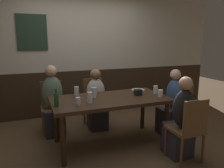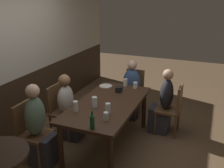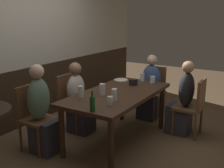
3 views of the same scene
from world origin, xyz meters
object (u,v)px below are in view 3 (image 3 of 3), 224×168
object	(u,v)px
chair_mid_far	(70,99)
beer_bottle_green	(92,103)
chair_right_near	(193,104)
chair_head_east	(154,88)
pint_glass_amber	(142,77)
condiment_caddy	(133,82)
tumbler_short	(114,96)
person_right_near	(183,104)
pint_glass_pale	(153,80)
dining_table	(118,98)
chair_left_far	(34,114)
beer_glass_tall	(102,90)
person_left_far	(42,116)
plate_white_large	(121,80)
pint_glass_stout	(81,92)
person_head_east	(150,92)
tumbler_water	(110,102)
person_mid_far	(79,103)

from	to	relation	value
chair_mid_far	beer_bottle_green	xyz separation A→B (m)	(-0.80, -1.00, 0.34)
chair_right_near	chair_head_east	distance (m)	1.00
chair_mid_far	pint_glass_amber	xyz separation A→B (m)	(0.80, -0.86, 0.30)
chair_right_near	condiment_caddy	distance (m)	0.95
chair_right_near	tumbler_short	size ratio (longest dim) A/B	5.64
person_right_near	pint_glass_pale	size ratio (longest dim) A/B	10.74
dining_table	condiment_caddy	bearing A→B (deg)	0.16
chair_left_far	dining_table	bearing A→B (deg)	-48.26
dining_table	pint_glass_amber	world-z (taller)	pint_glass_amber
pint_glass_amber	beer_glass_tall	world-z (taller)	beer_glass_tall
chair_right_near	beer_glass_tall	world-z (taller)	beer_glass_tall
person_left_far	beer_glass_tall	size ratio (longest dim) A/B	7.64
chair_mid_far	condiment_caddy	size ratio (longest dim) A/B	8.00
dining_table	plate_white_large	world-z (taller)	plate_white_large
chair_mid_far	tumbler_short	size ratio (longest dim) A/B	5.64
chair_right_near	pint_glass_pale	size ratio (longest dim) A/B	8.32
chair_mid_far	beer_bottle_green	bearing A→B (deg)	-128.75
chair_left_far	condiment_caddy	world-z (taller)	chair_left_far
tumbler_short	beer_glass_tall	world-z (taller)	same
dining_table	condiment_caddy	world-z (taller)	condiment_caddy
pint_glass_stout	beer_bottle_green	size ratio (longest dim) A/B	0.62
chair_mid_far	person_right_near	xyz separation A→B (m)	(0.77, -1.56, -0.02)
person_left_far	pint_glass_pale	distance (m)	1.79
person_head_east	pint_glass_amber	size ratio (longest dim) A/B	8.67
person_head_east	condiment_caddy	distance (m)	0.72
person_right_near	person_head_east	xyz separation A→B (m)	(0.36, 0.70, -0.01)
pint_glass_stout	condiment_caddy	bearing A→B (deg)	-17.80
dining_table	tumbler_water	size ratio (longest dim) A/B	15.79
dining_table	plate_white_large	xyz separation A→B (m)	(0.64, 0.31, 0.09)
chair_right_near	person_mid_far	bearing A→B (deg)	116.26
person_head_east	pint_glass_pale	world-z (taller)	person_head_east
chair_left_far	person_right_near	world-z (taller)	person_right_near
person_right_near	pint_glass_pale	xyz separation A→B (m)	(-0.01, 0.50, 0.31)
pint_glass_amber	person_head_east	bearing A→B (deg)	0.38
pint_glass_stout	beer_bottle_green	distance (m)	0.57
beer_bottle_green	plate_white_large	distance (m)	1.52
dining_table	condiment_caddy	xyz separation A→B (m)	(0.47, 0.00, 0.13)
condiment_caddy	pint_glass_stout	bearing A→B (deg)	162.20
pint_glass_amber	dining_table	bearing A→B (deg)	179.84
person_left_far	beer_glass_tall	distance (m)	0.86
chair_right_near	person_left_far	bearing A→B (deg)	134.55
dining_table	tumbler_short	bearing A→B (deg)	-156.19
chair_head_east	beer_glass_tall	xyz separation A→B (m)	(-1.50, 0.11, 0.32)
tumbler_short	beer_bottle_green	world-z (taller)	beer_bottle_green
tumbler_short	person_mid_far	bearing A→B (deg)	67.37
person_left_far	beer_bottle_green	xyz separation A→B (m)	(-0.04, -0.84, 0.33)
pint_glass_pale	beer_glass_tall	xyz separation A→B (m)	(-0.97, 0.31, 0.03)
chair_right_near	person_left_far	xyz separation A→B (m)	(-1.53, 1.56, 0.00)
chair_head_east	tumbler_water	xyz separation A→B (m)	(-1.82, -0.20, 0.29)
beer_glass_tall	condiment_caddy	world-z (taller)	beer_glass_tall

